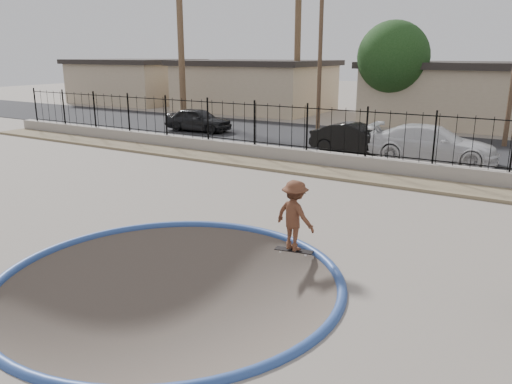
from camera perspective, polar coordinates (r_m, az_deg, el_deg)
The scene contains 18 objects.
ground at distance 21.59m, azimuth 13.62°, elevation 0.32°, with size 120.00×120.00×2.20m, color slate.
bowl_pit at distance 10.32m, azimuth -9.79°, elevation -9.98°, with size 6.84×6.84×1.80m, color #4C423A, non-canonical shape.
coping_ring at distance 10.32m, azimuth -9.79°, elevation -9.98°, with size 7.04×7.04×0.20m, color #2A4689.
rock_strip at distance 18.74m, azimuth 11.14°, elevation 1.82°, with size 42.00×1.60×0.11m, color #877958.
retaining_wall at distance 19.69m, azimuth 12.31°, elevation 3.15°, with size 42.00×0.45×0.60m, color gray.
fence at distance 19.48m, azimuth 12.52°, elevation 6.60°, with size 40.00×0.04×1.80m.
street at distance 26.06m, azimuth 17.27°, elevation 5.15°, with size 90.00×8.00×0.04m, color black.
house_west_far at distance 48.63m, azimuth -13.59°, elevation 12.27°, with size 10.60×8.60×3.90m.
house_west at distance 40.53m, azimuth -0.14°, elevation 12.11°, with size 11.60×8.60×3.90m.
house_center at distance 35.06m, azimuth 21.59°, elevation 10.51°, with size 10.60×8.60×3.90m.
palm_mid at distance 35.89m, azimuth 4.83°, elevation 19.15°, with size 2.30×2.30×9.30m.
utility_pole_left at distance 29.58m, azimuth 7.36°, elevation 16.00°, with size 1.70×0.24×9.00m.
street_tree_left at distance 32.27m, azimuth 15.40°, elevation 14.63°, with size 4.32×4.32×6.36m.
skater at distance 11.25m, azimuth 4.44°, elevation -3.16°, with size 1.04×0.60×1.62m, color brown.
skateboard at distance 11.52m, azimuth 4.36°, elevation -6.67°, with size 0.91×0.38×0.08m.
car_a at distance 29.39m, azimuth -6.62°, elevation 8.22°, with size 1.59×3.94×1.34m, color black.
car_b at distance 23.00m, azimuth 11.36°, elevation 5.99°, with size 1.42×4.07×1.34m, color black.
car_c at distance 22.08m, azimuth 19.49°, elevation 5.22°, with size 2.11×5.18×1.50m, color silver.
Camera 1 is at (6.28, -7.91, 4.41)m, focal length 35.00 mm.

